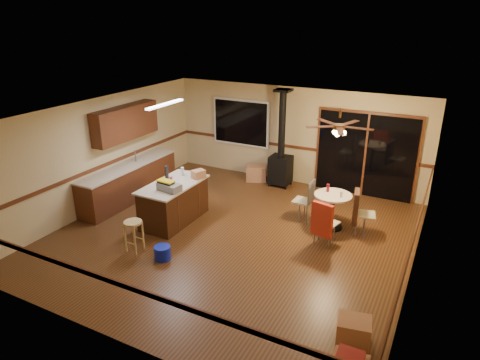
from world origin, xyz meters
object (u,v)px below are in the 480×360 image
Objects in this scene: bar_stool at (134,236)px; toolbox_black at (166,186)px; blue_bucket at (162,253)px; box_under_window at (256,173)px; chair_near at (323,219)px; wood_stove at (281,160)px; kitchen_island at (174,202)px; toolbox_grey at (169,187)px; dining_table at (332,205)px; chair_left at (307,196)px; chair_right at (357,207)px; box_corner_b at (353,331)px.

toolbox_black is at bearing 88.80° from bar_stool.
blue_bucket is 4.54m from box_under_window.
chair_near is 3.83m from box_under_window.
wood_stove is 4.56m from blue_bucket.
toolbox_grey is (0.17, -0.35, 0.52)m from kitchen_island.
box_under_window is at bearing 79.67° from kitchen_island.
toolbox_grey is at bearing 117.74° from blue_bucket.
dining_table is (2.48, 2.73, 0.39)m from blue_bucket.
dining_table is at bearing 40.89° from bar_stool.
blue_bucket is (0.67, -0.00, -0.19)m from bar_stool.
chair_near is at bearing 13.69° from toolbox_black.
dining_table is 3.22m from box_under_window.
chair_left is (-0.59, 0.10, 0.06)m from dining_table.
chair_right is at bearing -29.48° from box_under_window.
toolbox_grey is 0.97× the size of chair_left.
chair_left is (2.55, 2.82, 0.27)m from bar_stool.
box_corner_b is at bearing -68.78° from dining_table.
bar_stool is (-0.10, -1.08, -0.66)m from toolbox_grey.
chair_left is at bearing 27.97° from kitchen_island.
chair_left is at bearing 170.73° from dining_table.
wood_stove is at bearing 122.37° from box_corner_b.
chair_left is 2.70m from box_under_window.
bar_stool reaches higher than box_corner_b.
chair_right is (3.00, 2.74, 0.47)m from blue_bucket.
toolbox_grey reaches higher than chair_left.
chair_near is at bearing -53.17° from wood_stove.
chair_right reaches higher than dining_table.
box_under_window is (0.47, 3.46, -0.78)m from toolbox_black.
wood_stove is at bearing 82.83° from blue_bucket.
toolbox_black is at bearing 159.79° from box_corner_b.
chair_near reaches higher than box_under_window.
chair_near is 2.71m from box_corner_b.
chair_right is at bearing -4.36° from chair_left.
chair_left is at bearing 56.27° from blue_bucket.
kitchen_island is at bearing -152.03° from chair_left.
dining_table is at bearing 93.67° from chair_near.
chair_right reaches higher than blue_bucket.
wood_stove reaches higher than toolbox_black.
chair_left reaches higher than bar_stool.
chair_right is at bearing 19.28° from kitchen_island.
box_under_window reaches higher than box_corner_b.
chair_near is (0.06, -0.88, 0.07)m from dining_table.
wood_stove reaches higher than box_under_window.
box_corner_b is (3.92, -5.08, -0.03)m from box_under_window.
toolbox_black is 0.54× the size of bar_stool.
toolbox_grey is at bearing 159.38° from box_corner_b.
chair_right is at bearing -35.58° from wood_stove.
chair_near reaches higher than blue_bucket.
chair_near is at bearing 116.89° from box_corner_b.
chair_right is (1.12, -0.09, 0.01)m from chair_left.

